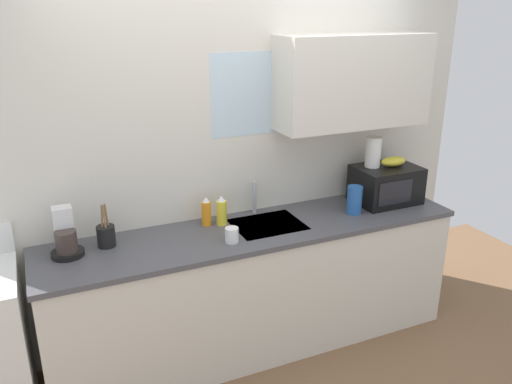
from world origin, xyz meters
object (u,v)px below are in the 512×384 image
Objects in this scene: paper_towel_roll at (373,152)px; dish_soap_bottle_yellow at (222,211)px; microwave at (386,184)px; banana_bunch at (393,161)px; mug_white at (232,235)px; dish_soap_bottle_orange at (206,212)px; coffee_maker at (65,237)px; cereal_canister at (354,200)px; utensil_crock at (106,235)px.

dish_soap_bottle_yellow is (-1.16, 0.04, -0.29)m from paper_towel_roll.
microwave reaches higher than dish_soap_bottle_yellow.
banana_bunch is (0.05, 0.00, 0.17)m from microwave.
microwave is 1.31m from mug_white.
dish_soap_bottle_yellow reaches higher than dish_soap_bottle_orange.
coffee_maker is at bearing 178.47° from microwave.
paper_towel_roll is 1.26m from mug_white.
microwave is 0.18m from banana_bunch.
utensil_crock is at bearing 174.20° from cereal_canister.
microwave reaches higher than mug_white.
mug_white is at bearing -174.62° from cereal_canister.
cereal_canister is 2.10× the size of mug_white.
coffee_maker is at bearing 179.78° from paper_towel_roll.
utensil_crock is at bearing -178.13° from dish_soap_bottle_yellow.
cereal_canister is 0.74× the size of utensil_crock.
utensil_crock is (-0.71, 0.26, 0.02)m from mug_white.
microwave is 2.30× the size of banana_bunch.
cereal_canister is (1.01, -0.22, 0.01)m from dish_soap_bottle_orange.
coffee_maker reaches higher than cereal_canister.
paper_towel_roll is 1.29m from dish_soap_bottle_orange.
coffee_maker is 1.41× the size of dish_soap_bottle_orange.
mug_white is 0.35× the size of utensil_crock.
dish_soap_bottle_orange is (-1.35, 0.13, -0.04)m from microwave.
microwave reaches higher than cereal_canister.
paper_towel_roll reaches higher than dish_soap_bottle_orange.
mug_white is (0.94, -0.25, -0.06)m from coffee_maker.
dish_soap_bottle_yellow reaches higher than mug_white.
coffee_maker is (-2.24, 0.06, -0.03)m from microwave.
paper_towel_roll is at bearing -0.22° from coffee_maker.
dish_soap_bottle_orange is at bearing 174.65° from microwave.
dish_soap_bottle_orange is 0.32m from mug_white.
dish_soap_bottle_orange is (-1.25, 0.07, -0.29)m from paper_towel_roll.
utensil_crock is at bearing 2.86° from coffee_maker.
dish_soap_bottle_yellow is at bearing 81.99° from mug_white.
mug_white is (-1.20, -0.24, -0.33)m from paper_towel_roll.
paper_towel_roll is (-0.15, 0.05, 0.08)m from banana_bunch.
banana_bunch is 2.11× the size of mug_white.
utensil_crock is (-1.67, 0.17, -0.03)m from cereal_canister.
paper_towel_roll is at bearing -2.20° from dish_soap_bottle_yellow.
microwave is 0.27m from paper_towel_roll.
coffee_maker reaches higher than dish_soap_bottle_yellow.
microwave is at bearing -4.37° from dish_soap_bottle_yellow.
paper_towel_roll is 1.10× the size of cereal_canister.
banana_bunch is at bearing -5.09° from dish_soap_bottle_orange.
cereal_canister is at bearing -163.83° from microwave.
utensil_crock is (-1.91, 0.02, -0.31)m from paper_towel_roll.
dish_soap_bottle_orange is 0.74× the size of utensil_crock.
microwave is at bearing 8.28° from mug_white.
coffee_maker is at bearing -177.14° from utensil_crock.
cereal_canister is at bearing -147.99° from paper_towel_roll.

